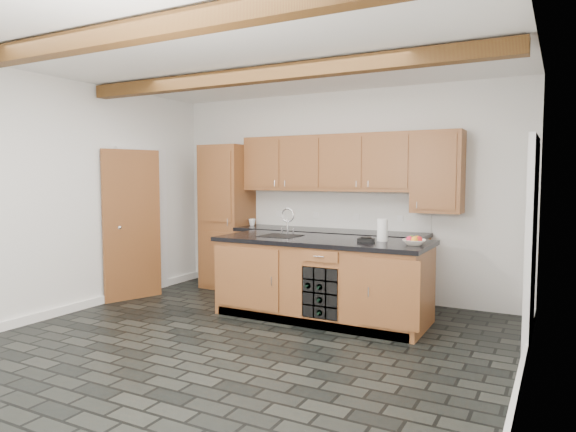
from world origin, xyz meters
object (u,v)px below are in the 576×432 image
island (322,279)px  paper_towel (382,230)px  kitchen_scale (366,240)px  fruit_bowl (414,242)px

island → paper_towel: size_ratio=10.07×
kitchen_scale → fruit_bowl: bearing=-8.9°
fruit_bowl → paper_towel: paper_towel is taller
fruit_bowl → paper_towel: (-0.39, 0.15, 0.09)m
kitchen_scale → paper_towel: 0.22m
paper_towel → island: bearing=-171.3°
fruit_bowl → paper_towel: bearing=158.6°
fruit_bowl → island: bearing=177.3°
fruit_bowl → paper_towel: size_ratio=0.98×
island → paper_towel: bearing=8.7°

